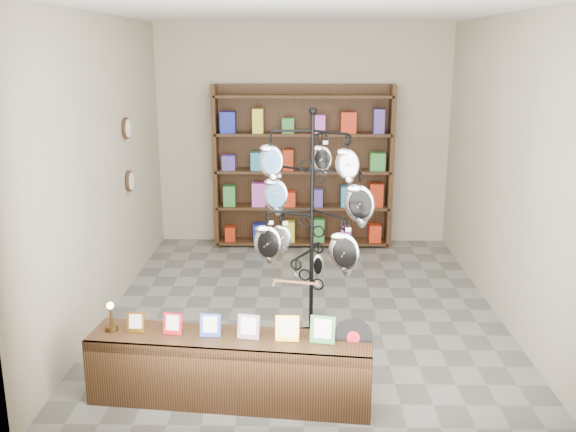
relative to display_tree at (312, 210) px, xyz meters
The scene contains 6 objects.
ground 1.47m from the display_tree, 95.55° to the left, with size 5.00×5.00×0.00m, color slate.
room_envelope 0.96m from the display_tree, 95.55° to the left, with size 5.00×5.00×5.00m.
display_tree is the anchor object (origin of this frame).
front_shelf 1.60m from the display_tree, 120.59° to the right, with size 2.20×0.68×0.77m.
back_shelving 3.05m from the display_tree, 91.37° to the left, with size 2.42×0.36×2.20m.
wall_clocks 2.57m from the display_tree, 142.86° to the left, with size 0.03×0.24×0.84m.
Camera 1 is at (-0.03, -6.30, 2.66)m, focal length 40.00 mm.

